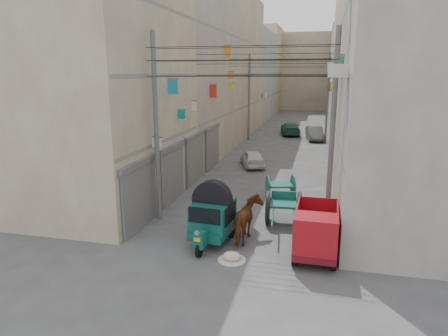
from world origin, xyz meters
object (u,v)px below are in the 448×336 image
(horse, at_px, (248,220))
(distant_car_grey, at_px, (315,133))
(second_cart, at_px, (280,186))
(auto_rickshaw, at_px, (212,215))
(feed_sack, at_px, (232,256))
(distant_car_white, at_px, (252,158))
(tonga_cart, at_px, (283,207))
(distant_car_green, at_px, (290,128))
(mini_truck, at_px, (316,235))

(horse, distance_m, distant_car_grey, 25.06)
(second_cart, height_order, distant_car_grey, distant_car_grey)
(auto_rickshaw, xyz_separation_m, feed_sack, (1.06, -1.32, -0.94))
(distant_car_grey, bearing_deg, distant_car_white, -115.70)
(tonga_cart, height_order, horse, horse)
(second_cart, bearing_deg, feed_sack, -113.20)
(feed_sack, bearing_deg, horse, 82.45)
(tonga_cart, relative_size, distant_car_white, 0.97)
(horse, bearing_deg, second_cart, -95.49)
(horse, bearing_deg, auto_rickshaw, 19.89)
(distant_car_grey, distance_m, distant_car_green, 3.87)
(mini_truck, distance_m, feed_sack, 2.99)
(auto_rickshaw, height_order, second_cart, auto_rickshaw)
(horse, relative_size, distant_car_white, 0.59)
(auto_rickshaw, xyz_separation_m, distant_car_grey, (3.24, 25.43, -0.44))
(tonga_cart, bearing_deg, distant_car_grey, 82.91)
(mini_truck, height_order, horse, mini_truck)
(feed_sack, height_order, distant_car_green, distant_car_green)
(horse, bearing_deg, feed_sack, 83.42)
(auto_rickshaw, bearing_deg, distant_car_green, 93.26)
(mini_truck, distance_m, distant_car_green, 29.01)
(tonga_cart, height_order, feed_sack, tonga_cart)
(auto_rickshaw, height_order, feed_sack, auto_rickshaw)
(auto_rickshaw, xyz_separation_m, horse, (1.29, 0.44, -0.25))
(auto_rickshaw, xyz_separation_m, distant_car_green, (0.68, 28.34, -0.43))
(distant_car_green, bearing_deg, distant_car_grey, 122.85)
(mini_truck, height_order, second_cart, mini_truck)
(second_cart, xyz_separation_m, distant_car_grey, (1.30, 19.27, 0.01))
(horse, distance_m, distant_car_green, 27.90)
(second_cart, relative_size, horse, 0.84)
(horse, height_order, distant_car_white, horse)
(feed_sack, relative_size, distant_car_grey, 0.15)
(auto_rickshaw, xyz_separation_m, tonga_cart, (2.44, 2.56, -0.35))
(feed_sack, height_order, horse, horse)
(auto_rickshaw, height_order, distant_car_green, auto_rickshaw)
(auto_rickshaw, relative_size, second_cart, 1.61)
(tonga_cart, distance_m, distant_car_grey, 22.88)
(tonga_cart, height_order, second_cart, tonga_cart)
(mini_truck, bearing_deg, tonga_cart, 115.26)
(mini_truck, xyz_separation_m, second_cart, (-1.90, 6.66, -0.22))
(mini_truck, bearing_deg, distant_car_grey, 92.10)
(mini_truck, height_order, distant_car_white, mini_truck)
(second_cart, bearing_deg, distant_car_green, 76.75)
(tonga_cart, relative_size, distant_car_green, 0.71)
(auto_rickshaw, bearing_deg, tonga_cart, 51.01)
(auto_rickshaw, bearing_deg, horse, 23.57)
(auto_rickshaw, relative_size, mini_truck, 0.82)
(tonga_cart, distance_m, distant_car_white, 10.84)
(auto_rickshaw, relative_size, distant_car_white, 0.80)
(second_cart, relative_size, feed_sack, 2.72)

